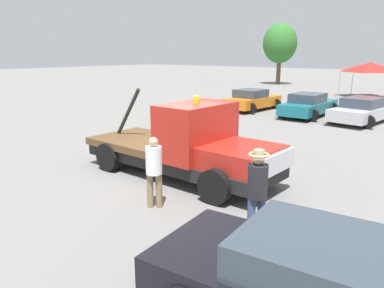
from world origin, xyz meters
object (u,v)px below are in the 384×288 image
person_at_hood (154,167)px  tree_right (280,44)px  person_near_truck (257,187)px  parked_car_teal (308,105)px  canopy_tent_red (370,67)px  parked_car_orange (252,100)px  parked_car_silver (364,110)px  tow_truck (189,147)px  traffic_cone (251,155)px

person_at_hood → tree_right: 37.84m
person_near_truck → parked_car_teal: size_ratio=0.38×
person_near_truck → canopy_tent_red: bearing=136.7°
parked_car_teal → canopy_tent_red: 12.41m
person_at_hood → parked_car_orange: person_at_hood is taller
parked_car_silver → tow_truck: bearing=-178.7°
tow_truck → traffic_cone: 2.76m
parked_car_orange → tree_right: tree_right is taller
canopy_tent_red → traffic_cone: bearing=-85.3°
parked_car_silver → tree_right: tree_right is taller
person_near_truck → canopy_tent_red: size_ratio=0.50×
parked_car_orange → tree_right: (-7.77, 19.90, 3.98)m
canopy_tent_red → traffic_cone: 22.77m
traffic_cone → parked_car_orange: bearing=119.4°
tow_truck → person_near_truck: 3.88m
parked_car_orange → traffic_cone: parked_car_orange is taller
parked_car_silver → parked_car_teal: bearing=95.2°
tree_right → parked_car_silver: bearing=-54.1°
parked_car_teal → tree_right: tree_right is taller
person_near_truck → parked_car_silver: bearing=134.0°
parked_car_silver → traffic_cone: (-0.96, -10.16, -0.40)m
person_near_truck → tree_right: tree_right is taller
parked_car_teal → parked_car_orange: bearing=88.3°
person_near_truck → tree_right: (-16.37, 34.92, 3.56)m
traffic_cone → tow_truck: bearing=-102.6°
person_at_hood → canopy_tent_red: 27.46m
tow_truck → tree_right: tree_right is taller
tow_truck → canopy_tent_red: size_ratio=1.73×
person_near_truck → person_at_hood: (-2.63, -0.15, -0.08)m
parked_car_orange → traffic_cone: 11.95m
parked_car_orange → traffic_cone: bearing=-146.6°
traffic_cone → person_at_hood: bearing=-88.7°
tow_truck → person_near_truck: bearing=-29.4°
person_at_hood → traffic_cone: (-0.11, 4.76, -0.74)m
person_near_truck → canopy_tent_red: 27.62m
parked_car_orange → canopy_tent_red: canopy_tent_red is taller
tow_truck → parked_car_teal: tow_truck is taller
person_at_hood → tree_right: bearing=-14.7°
tow_truck → parked_car_teal: size_ratio=1.31×
parked_car_teal → canopy_tent_red: size_ratio=1.32×
tow_truck → parked_car_orange: tow_truck is taller
parked_car_silver → traffic_cone: size_ratio=9.18×
person_near_truck → traffic_cone: person_near_truck is taller
person_near_truck → parked_car_orange: person_near_truck is taller
parked_car_orange → tow_truck: bearing=-153.9°
parked_car_silver → tree_right: 25.19m
tow_truck → person_at_hood: size_ratio=3.67×
canopy_tent_red → parked_car_orange: bearing=-108.1°
person_at_hood → canopy_tent_red: size_ratio=0.47×
person_at_hood → traffic_cone: person_at_hood is taller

